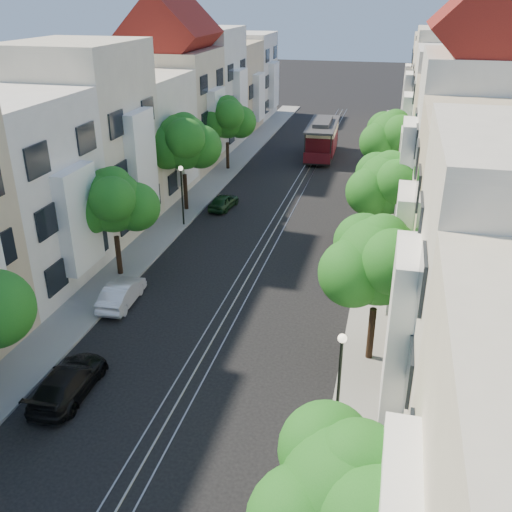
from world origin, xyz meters
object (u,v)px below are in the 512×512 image
Objects in this scene: parked_car_w_near at (68,381)px; tree_w_d at (227,119)px; tree_e_c at (388,186)px; cable_car at (322,137)px; tree_e_a at (354,501)px; tree_w_c at (184,143)px; lamp_west at (182,187)px; parked_car_e_mid at (349,272)px; parked_car_e_far at (356,238)px; parked_car_w_mid at (122,293)px; tree_e_d at (393,138)px; parked_car_w_far at (224,202)px; tree_w_b at (114,203)px; tree_e_b at (380,263)px; lamp_east at (340,369)px.

tree_w_d is at bearing -87.39° from parked_car_w_near.
tree_e_c is 0.75× the size of cable_car.
tree_e_a is 13.95m from parked_car_w_near.
tree_w_c reaches higher than tree_e_a.
parked_car_e_mid is (11.90, -5.72, -2.28)m from lamp_west.
parked_car_e_mid is 5.00m from parked_car_e_far.
tree_e_c reaches higher than parked_car_w_mid.
tree_e_a is 34.00m from tree_e_d.
tree_e_d is (0.00, 11.00, 0.27)m from tree_e_c.
parked_car_w_far is (2.55, -10.03, -4.03)m from tree_w_d.
tree_w_d is at bearing 90.00° from tree_w_c.
parked_car_w_far is at bearing -157.02° from tree_e_d.
tree_e_c is 16.21m from parked_car_w_mid.
tree_w_d is 1.73× the size of parked_car_w_mid.
tree_e_a is at bearing -90.00° from tree_e_c.
tree_w_b is 22.00m from tree_w_d.
lamp_west is (-13.56, 13.02, -1.89)m from tree_e_b.
tree_e_a is 31.54m from parked_car_w_far.
tree_e_d is 2.00× the size of parked_car_e_mid.
tree_e_d is 10.72m from parked_car_e_far.
tree_e_c is 5.72m from parked_car_e_mid.
tree_w_d is at bearing 93.44° from lamp_west.
lamp_west reaches higher than parked_car_e_far.
tree_w_b is 1.89× the size of parked_car_w_far.
cable_car is 21.81m from parked_car_e_far.
tree_w_c is 19.32m from cable_car.
lamp_east is at bearing 97.79° from tree_e_a.
tree_e_c is 13.87m from parked_car_w_far.
tree_w_d is 0.75× the size of cable_car.
tree_w_c is 1.71× the size of lamp_east.
tree_e_d is 2.06× the size of parked_car_w_far.
parked_car_e_mid is at bearing -157.83° from parked_car_w_mid.
tree_e_a is 0.96× the size of tree_e_c.
parked_car_e_far is at bearing -49.08° from tree_w_d.
parked_car_w_mid is at bearing -144.90° from tree_e_c.
parked_car_w_near is at bearing 96.02° from parked_car_w_mid.
tree_e_c is 4.51m from parked_car_e_far.
tree_w_d is at bearing 160.85° from tree_e_d.
tree_e_d reaches higher than tree_e_a.
parked_car_w_near is (-10.00, -12.63, 0.07)m from parked_car_e_mid.
tree_e_a reaches higher than parked_car_w_near.
lamp_east is at bearing 179.63° from parked_car_w_near.
lamp_east is 1.25× the size of parked_car_w_far.
tree_e_c is 21.53m from tree_w_d.
parked_car_w_far is (1.01, 15.01, -0.06)m from parked_car_w_mid.
lamp_west is at bearing 118.45° from tree_e_a.
tree_w_b is (-14.40, 5.00, -0.34)m from tree_e_b.
parked_car_w_mid is at bearing 171.33° from tree_e_b.
tree_w_b is at bearing -155.01° from parked_car_e_far.
tree_e_d is (0.00, 22.00, 0.13)m from tree_e_b.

